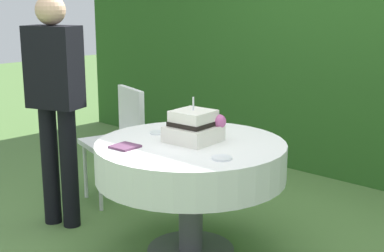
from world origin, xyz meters
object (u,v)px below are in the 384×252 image
at_px(serving_plate_far, 158,133).
at_px(napkin_stack, 125,147).
at_px(wedding_cake, 194,127).
at_px(garden_chair, 120,133).
at_px(serving_plate_near, 222,158).
at_px(standing_person, 55,96).
at_px(cake_table, 191,162).

xyz_separation_m(serving_plate_far, napkin_stack, (0.10, -0.37, 0.00)).
relative_size(wedding_cake, garden_chair, 0.35).
xyz_separation_m(serving_plate_near, standing_person, (-1.33, -0.16, 0.20)).
xyz_separation_m(cake_table, wedding_cake, (-0.00, 0.04, 0.21)).
relative_size(cake_table, serving_plate_far, 11.51).
relative_size(cake_table, garden_chair, 1.31).
height_order(wedding_cake, standing_person, standing_person).
height_order(cake_table, napkin_stack, napkin_stack).
relative_size(wedding_cake, serving_plate_near, 2.72).
height_order(napkin_stack, standing_person, standing_person).
bearing_deg(cake_table, napkin_stack, -120.72).
height_order(cake_table, serving_plate_near, serving_plate_near).
height_order(wedding_cake, napkin_stack, wedding_cake).
xyz_separation_m(serving_plate_near, garden_chair, (-1.41, 0.46, -0.19)).
distance_m(wedding_cake, serving_plate_near, 0.41).
height_order(serving_plate_near, napkin_stack, napkin_stack).
bearing_deg(napkin_stack, cake_table, 59.28).
distance_m(serving_plate_near, standing_person, 1.36).
distance_m(serving_plate_far, napkin_stack, 0.38).
height_order(serving_plate_far, napkin_stack, napkin_stack).
bearing_deg(cake_table, standing_person, -163.03).
height_order(serving_plate_near, garden_chair, garden_chair).
bearing_deg(standing_person, napkin_stack, -3.72).
height_order(wedding_cake, serving_plate_near, wedding_cake).
bearing_deg(serving_plate_far, garden_chair, 157.81).
height_order(wedding_cake, garden_chair, wedding_cake).
distance_m(wedding_cake, garden_chair, 1.12).
distance_m(cake_table, napkin_stack, 0.42).
relative_size(napkin_stack, garden_chair, 0.16).
bearing_deg(wedding_cake, serving_plate_near, -26.07).
bearing_deg(cake_table, wedding_cake, 93.87).
height_order(cake_table, wedding_cake, wedding_cake).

